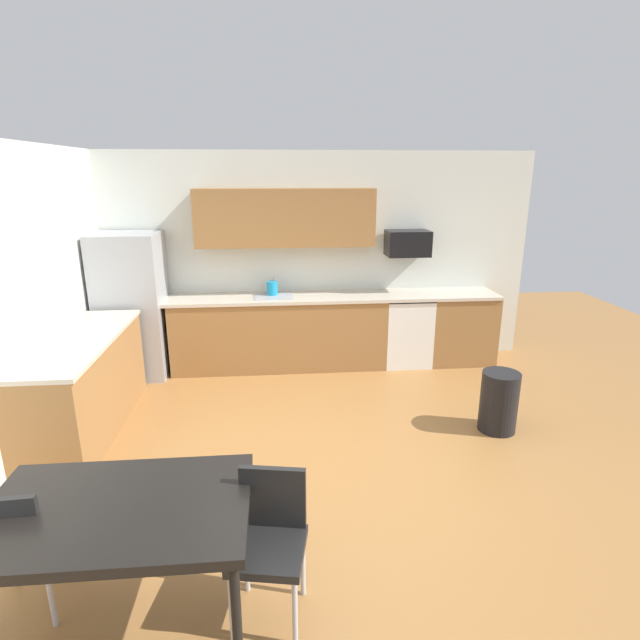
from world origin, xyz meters
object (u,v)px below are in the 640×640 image
Objects in this scene: dining_table at (118,516)px; oven_range at (405,329)px; chair_near_table at (270,533)px; trash_bin at (499,402)px; refrigerator at (132,306)px; chair_far_side at (16,541)px; kettle at (272,289)px; microwave at (408,243)px.

oven_range is at bearing 56.03° from dining_table.
trash_bin is (2.20, 1.90, -0.20)m from chair_near_table.
chair_near_table is at bearing -65.71° from refrigerator.
chair_far_side is (-0.58, 0.07, -0.18)m from dining_table.
oven_range reaches higher than chair_far_side.
kettle is at bearing 178.34° from oven_range.
refrigerator reaches higher than kettle.
trash_bin is at bearing 40.88° from chair_near_table.
microwave is 1.81m from kettle.
oven_range is 0.65× the size of dining_table.
chair_near_table is (0.81, 0.01, -0.18)m from dining_table.
trash_bin is (3.00, 1.91, -0.38)m from dining_table.
refrigerator reaches higher than chair_far_side.
microwave is 2.70× the size of kettle.
refrigerator is 1.25× the size of dining_table.
trash_bin is (0.45, -1.98, -1.27)m from microwave.
refrigerator is 3.67m from chair_far_side.
refrigerator is 3.50m from microwave.
dining_table is at bearing -76.85° from refrigerator.
oven_range is 1.52× the size of trash_bin.
kettle reaches higher than chair_near_table.
kettle is (-1.73, 0.05, 0.56)m from oven_range.
microwave is 0.39× the size of dining_table.
oven_range reaches higher than dining_table.
chair_near_table is at bearing -114.25° from microwave.
microwave is 4.74m from dining_table.
microwave is 2.40m from trash_bin.
chair_near_table is 4.25× the size of kettle.
oven_range is (3.42, 0.08, -0.42)m from refrigerator.
oven_range is at bearing 1.34° from refrigerator.
refrigerator is 8.78× the size of kettle.
microwave is 0.90× the size of trash_bin.
microwave is at bearing 56.72° from dining_table.
dining_table is 0.82m from chair_near_table.
trash_bin is 3.00× the size of kettle.
refrigerator is 2.07× the size of chair_near_table.
oven_range is at bearing 49.88° from chair_far_side.
oven_range reaches higher than chair_near_table.
dining_table is at bearing -123.28° from microwave.
chair_near_table is at bearing -2.70° from chair_far_side.
oven_range is 1.07× the size of chair_near_table.
kettle is (-2.18, 1.93, 0.72)m from trash_bin.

